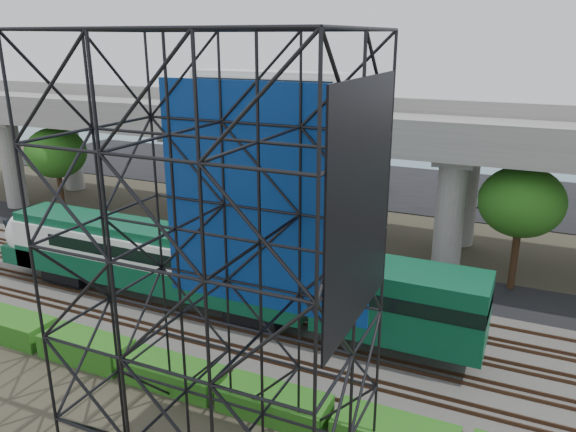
% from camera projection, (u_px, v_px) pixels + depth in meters
% --- Properties ---
extents(ground, '(140.00, 140.00, 0.00)m').
position_uv_depth(ground, '(207.00, 335.00, 29.19)').
color(ground, '#474233').
rests_on(ground, ground).
extents(ballast_bed, '(90.00, 12.00, 0.20)m').
position_uv_depth(ballast_bed, '(226.00, 316.00, 30.89)').
color(ballast_bed, slate).
rests_on(ballast_bed, ground).
extents(service_road, '(90.00, 5.00, 0.08)m').
position_uv_depth(service_road, '(290.00, 263.00, 38.28)').
color(service_road, black).
rests_on(service_road, ground).
extents(parking_lot, '(90.00, 18.00, 0.08)m').
position_uv_depth(parking_lot, '(382.00, 184.00, 58.64)').
color(parking_lot, black).
rests_on(parking_lot, ground).
extents(harbor_water, '(140.00, 40.00, 0.03)m').
position_uv_depth(harbor_water, '(425.00, 148.00, 77.71)').
color(harbor_water, slate).
rests_on(harbor_water, ground).
extents(rail_tracks, '(90.00, 9.52, 0.16)m').
position_uv_depth(rail_tracks, '(226.00, 314.00, 30.84)').
color(rail_tracks, '#472D1E').
rests_on(rail_tracks, ballast_bed).
extents(commuter_train, '(29.30, 3.06, 4.30)m').
position_uv_depth(commuter_train, '(187.00, 263.00, 30.99)').
color(commuter_train, black).
rests_on(commuter_train, rail_tracks).
extents(overpass, '(80.00, 12.00, 12.40)m').
position_uv_depth(overpass, '(317.00, 132.00, 40.66)').
color(overpass, '#9E9B93').
rests_on(overpass, ground).
extents(scaffold_tower, '(9.36, 6.36, 15.00)m').
position_uv_depth(scaffold_tower, '(219.00, 281.00, 17.66)').
color(scaffold_tower, black).
rests_on(scaffold_tower, ground).
extents(hedge_strip, '(34.60, 1.80, 1.20)m').
position_uv_depth(hedge_strip, '(173.00, 373.00, 24.90)').
color(hedge_strip, '#1F5C15').
rests_on(hedge_strip, ground).
extents(trees, '(40.94, 16.94, 7.69)m').
position_uv_depth(trees, '(265.00, 162.00, 43.34)').
color(trees, '#382314').
rests_on(trees, ground).
extents(suv, '(6.21, 4.48, 1.57)m').
position_uv_depth(suv, '(184.00, 237.00, 40.94)').
color(suv, black).
rests_on(suv, service_road).
extents(parked_cars, '(36.40, 9.43, 1.28)m').
position_uv_depth(parked_cars, '(374.00, 179.00, 58.30)').
color(parked_cars, white).
rests_on(parked_cars, parking_lot).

